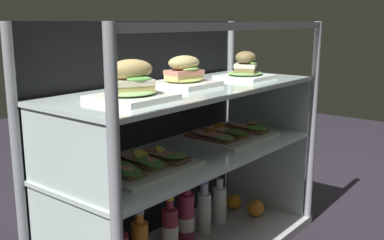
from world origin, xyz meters
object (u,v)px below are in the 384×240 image
plated_roll_sandwich_far_left (184,75)px  open_sandwich_tray_left_of_center (139,163)px  open_sandwich_tray_far_right (228,134)px  juice_bottle_front_middle (219,204)px  plated_roll_sandwich_center (245,69)px  orange_fruit_beside_bottles (256,208)px  orange_fruit_near_left_post (234,201)px  juice_bottle_front_fourth (170,232)px  juice_bottle_back_center (204,210)px  plated_roll_sandwich_left_of_center (132,87)px  juice_bottle_front_right_end (186,217)px

plated_roll_sandwich_far_left → open_sandwich_tray_left_of_center: plated_roll_sandwich_far_left is taller
open_sandwich_tray_far_right → juice_bottle_front_middle: 0.33m
open_sandwich_tray_far_right → plated_roll_sandwich_far_left: bearing=175.9°
open_sandwich_tray_far_right → plated_roll_sandwich_center: bearing=-24.3°
open_sandwich_tray_far_right → open_sandwich_tray_left_of_center: bearing=179.6°
orange_fruit_beside_bottles → orange_fruit_near_left_post: 0.12m
open_sandwich_tray_far_right → juice_bottle_front_middle: open_sandwich_tray_far_right is taller
open_sandwich_tray_left_of_center → juice_bottle_front_fourth: 0.35m
open_sandwich_tray_far_right → juice_bottle_back_center: 0.33m
orange_fruit_beside_bottles → orange_fruit_near_left_post: size_ratio=1.08×
open_sandwich_tray_far_right → plated_roll_sandwich_left_of_center: bearing=-174.7°
plated_roll_sandwich_center → juice_bottle_front_right_end: size_ratio=0.78×
juice_bottle_front_right_end → open_sandwich_tray_left_of_center: bearing=-171.7°
plated_roll_sandwich_left_of_center → open_sandwich_tray_left_of_center: bearing=36.9°
plated_roll_sandwich_left_of_center → juice_bottle_front_right_end: plated_roll_sandwich_left_of_center is taller
juice_bottle_front_right_end → orange_fruit_beside_bottles: 0.40m
orange_fruit_near_left_post → juice_bottle_back_center: bearing=-173.1°
open_sandwich_tray_left_of_center → orange_fruit_near_left_post: open_sandwich_tray_left_of_center is taller
plated_roll_sandwich_left_of_center → juice_bottle_front_right_end: 0.69m
plated_roll_sandwich_far_left → orange_fruit_beside_bottles: bearing=-8.7°
plated_roll_sandwich_left_of_center → orange_fruit_beside_bottles: bearing=0.6°
open_sandwich_tray_far_right → orange_fruit_beside_bottles: 0.41m
plated_roll_sandwich_center → juice_bottle_front_fourth: size_ratio=0.82×
plated_roll_sandwich_center → juice_bottle_front_fourth: 0.71m
open_sandwich_tray_far_right → juice_bottle_back_center: (-0.10, 0.04, -0.31)m
open_sandwich_tray_far_right → orange_fruit_near_left_post: size_ratio=4.82×
plated_roll_sandwich_center → juice_bottle_front_fourth: (-0.41, 0.05, -0.57)m
plated_roll_sandwich_left_of_center → open_sandwich_tray_left_of_center: 0.28m
plated_roll_sandwich_center → plated_roll_sandwich_far_left: bearing=171.3°
open_sandwich_tray_far_right → juice_bottle_front_right_end: open_sandwich_tray_far_right is taller
open_sandwich_tray_far_right → juice_bottle_front_right_end: bearing=168.1°
open_sandwich_tray_far_right → juice_bottle_back_center: bearing=157.9°
juice_bottle_back_center → juice_bottle_front_middle: (0.12, 0.01, -0.01)m
plated_roll_sandwich_far_left → orange_fruit_near_left_post: plated_roll_sandwich_far_left is taller
plated_roll_sandwich_far_left → juice_bottle_front_fourth: plated_roll_sandwich_far_left is taller
plated_roll_sandwich_center → juice_bottle_back_center: 0.61m
plated_roll_sandwich_far_left → juice_bottle_front_fourth: (-0.08, 0.00, -0.57)m
open_sandwich_tray_left_of_center → juice_bottle_back_center: 0.52m
juice_bottle_front_right_end → juice_bottle_back_center: 0.12m
open_sandwich_tray_far_right → juice_bottle_back_center: open_sandwich_tray_far_right is taller
open_sandwich_tray_far_right → orange_fruit_beside_bottles: size_ratio=4.45×
juice_bottle_back_center → orange_fruit_near_left_post: (0.27, 0.03, -0.06)m
orange_fruit_near_left_post → plated_roll_sandwich_left_of_center: bearing=-170.3°
plated_roll_sandwich_center → open_sandwich_tray_far_right: plated_roll_sandwich_center is taller
juice_bottle_front_middle → plated_roll_sandwich_far_left: bearing=-173.9°
open_sandwich_tray_far_right → juice_bottle_front_middle: size_ratio=1.72×
open_sandwich_tray_far_right → orange_fruit_near_left_post: bearing=23.7°
plated_roll_sandwich_left_of_center → plated_roll_sandwich_center: 0.66m
juice_bottle_front_fourth → plated_roll_sandwich_left_of_center: bearing=-163.1°
juice_bottle_front_middle → orange_fruit_beside_bottles: bearing=-31.8°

